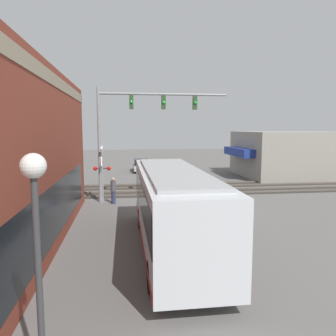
{
  "coord_description": "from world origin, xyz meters",
  "views": [
    {
      "loc": [
        -18.69,
        4.73,
        4.98
      ],
      "look_at": [
        3.76,
        1.72,
        2.24
      ],
      "focal_mm": 35.0,
      "sensor_mm": 36.0,
      "label": 1
    }
  ],
  "objects_px": {
    "crossing_signal": "(102,168)",
    "streetlamp": "(38,258)",
    "city_bus": "(173,206)",
    "parked_car_silver": "(141,166)",
    "parked_car_black": "(173,175)",
    "pedestrian_at_crossing": "(113,190)"
  },
  "relations": [
    {
      "from": "parked_car_silver",
      "to": "pedestrian_at_crossing",
      "type": "height_order",
      "value": "pedestrian_at_crossing"
    },
    {
      "from": "parked_car_silver",
      "to": "parked_car_black",
      "type": "bearing_deg",
      "value": -161.83
    },
    {
      "from": "city_bus",
      "to": "pedestrian_at_crossing",
      "type": "relative_size",
      "value": 6.0
    },
    {
      "from": "parked_car_silver",
      "to": "streetlamp",
      "type": "bearing_deg",
      "value": 173.89
    },
    {
      "from": "city_bus",
      "to": "parked_car_silver",
      "type": "bearing_deg",
      "value": -0.0
    },
    {
      "from": "crossing_signal",
      "to": "streetlamp",
      "type": "bearing_deg",
      "value": 179.94
    },
    {
      "from": "city_bus",
      "to": "pedestrian_at_crossing",
      "type": "distance_m",
      "value": 9.21
    },
    {
      "from": "crossing_signal",
      "to": "pedestrian_at_crossing",
      "type": "height_order",
      "value": "crossing_signal"
    },
    {
      "from": "city_bus",
      "to": "parked_car_black",
      "type": "bearing_deg",
      "value": -8.61
    },
    {
      "from": "city_bus",
      "to": "crossing_signal",
      "type": "xyz_separation_m",
      "value": [
        9.44,
        3.44,
        0.45
      ]
    },
    {
      "from": "city_bus",
      "to": "parked_car_silver",
      "type": "height_order",
      "value": "city_bus"
    },
    {
      "from": "crossing_signal",
      "to": "pedestrian_at_crossing",
      "type": "bearing_deg",
      "value": -132.72
    },
    {
      "from": "streetlamp",
      "to": "pedestrian_at_crossing",
      "type": "relative_size",
      "value": 2.6
    },
    {
      "from": "crossing_signal",
      "to": "city_bus",
      "type": "bearing_deg",
      "value": -159.98
    },
    {
      "from": "parked_car_black",
      "to": "streetlamp",
      "type": "bearing_deg",
      "value": 166.04
    },
    {
      "from": "streetlamp",
      "to": "parked_car_silver",
      "type": "height_order",
      "value": "streetlamp"
    },
    {
      "from": "parked_car_silver",
      "to": "pedestrian_at_crossing",
      "type": "bearing_deg",
      "value": 170.62
    },
    {
      "from": "crossing_signal",
      "to": "streetlamp",
      "type": "relative_size",
      "value": 0.83
    },
    {
      "from": "crossing_signal",
      "to": "streetlamp",
      "type": "xyz_separation_m",
      "value": [
        -16.64,
        0.02,
        0.44
      ]
    },
    {
      "from": "city_bus",
      "to": "pedestrian_at_crossing",
      "type": "xyz_separation_m",
      "value": [
        8.76,
        2.7,
        -0.94
      ]
    },
    {
      "from": "parked_car_silver",
      "to": "pedestrian_at_crossing",
      "type": "distance_m",
      "value": 16.56
    },
    {
      "from": "streetlamp",
      "to": "parked_car_black",
      "type": "bearing_deg",
      "value": -13.96
    }
  ]
}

